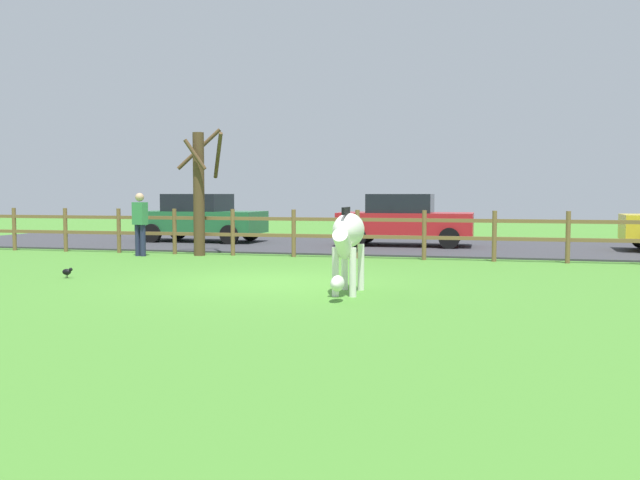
% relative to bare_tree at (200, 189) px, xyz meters
% --- Properties ---
extents(ground_plane, '(60.00, 60.00, 0.00)m').
position_rel_bare_tree_xyz_m(ground_plane, '(3.50, -4.79, -1.75)').
color(ground_plane, '#47842D').
extents(parking_asphalt, '(28.00, 7.40, 0.05)m').
position_rel_bare_tree_xyz_m(parking_asphalt, '(3.50, 4.51, -1.72)').
color(parking_asphalt, '#38383D').
rests_on(parking_asphalt, ground_plane).
extents(paddock_fence, '(21.76, 0.11, 1.22)m').
position_rel_bare_tree_xyz_m(paddock_fence, '(3.33, 0.21, -1.06)').
color(paddock_fence, brown).
rests_on(paddock_fence, ground_plane).
extents(bare_tree, '(1.54, 1.12, 3.38)m').
position_rel_bare_tree_xyz_m(bare_tree, '(0.00, 0.00, 0.00)').
color(bare_tree, '#513A23').
rests_on(bare_tree, ground_plane).
extents(zebra, '(0.52, 1.94, 1.41)m').
position_rel_bare_tree_xyz_m(zebra, '(5.22, -5.92, -0.82)').
color(zebra, white).
rests_on(zebra, ground_plane).
extents(crow_on_grass, '(0.22, 0.10, 0.20)m').
position_rel_bare_tree_xyz_m(crow_on_grass, '(-0.45, -5.19, -1.62)').
color(crow_on_grass, black).
rests_on(crow_on_grass, ground_plane).
extents(parked_car_red, '(4.02, 1.93, 1.56)m').
position_rel_bare_tree_xyz_m(parked_car_red, '(4.83, 4.08, -0.90)').
color(parked_car_red, red).
rests_on(parked_car_red, parking_asphalt).
extents(parked_car_green, '(4.07, 2.03, 1.56)m').
position_rel_bare_tree_xyz_m(parked_car_green, '(-1.86, 4.26, -0.90)').
color(parked_car_green, '#236B38').
rests_on(parked_car_green, parking_asphalt).
extents(visitor_near_fence, '(0.41, 0.31, 1.64)m').
position_rel_bare_tree_xyz_m(visitor_near_fence, '(-1.43, -0.56, -0.84)').
color(visitor_near_fence, '#232847').
rests_on(visitor_near_fence, ground_plane).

